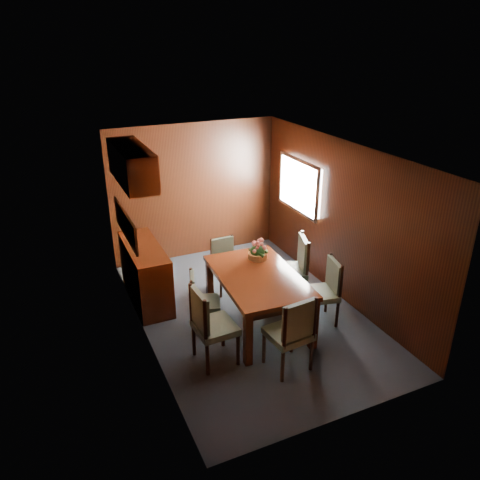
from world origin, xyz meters
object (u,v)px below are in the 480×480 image
dining_table (258,282)px  flower_centerpiece (258,249)px  chair_head (293,330)px  chair_right_near (326,288)px  sideboard (146,273)px  chair_left_near (209,322)px

dining_table → flower_centerpiece: 0.56m
chair_head → chair_right_near: bearing=31.7°
sideboard → chair_left_near: bearing=-79.2°
sideboard → dining_table: size_ratio=0.81×
chair_left_near → chair_right_near: chair_left_near is taller
chair_left_near → flower_centerpiece: bearing=127.4°
dining_table → chair_right_near: bearing=-15.6°
chair_right_near → chair_head: (-0.97, -0.74, 0.04)m
chair_left_near → chair_right_near: bearing=93.1°
sideboard → dining_table: bearing=-45.9°
dining_table → flower_centerpiece: bearing=67.7°
chair_left_near → chair_head: 1.00m
chair_head → flower_centerpiece: (0.28, 1.51, 0.36)m
flower_centerpiece → chair_left_near: bearing=-139.5°
sideboard → chair_right_near: (2.15, -1.59, 0.08)m
chair_left_near → flower_centerpiece: 1.52m
chair_head → flower_centerpiece: bearing=73.6°
chair_left_near → chair_head: size_ratio=1.01×
sideboard → chair_left_near: size_ratio=1.35×
sideboard → flower_centerpiece: flower_centerpiece is taller
chair_left_near → sideboard: bearing=-172.2°
sideboard → chair_left_near: chair_left_near is taller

